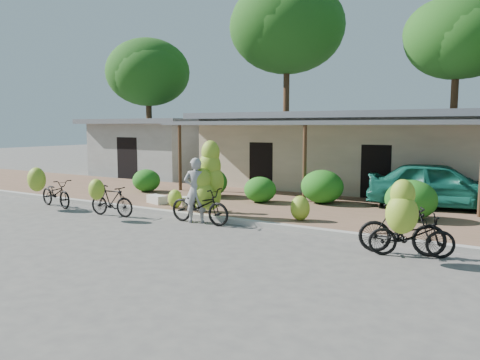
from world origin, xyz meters
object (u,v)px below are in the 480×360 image
object	(u,v)px
bike_right	(402,224)
vendor	(196,190)
bike_far_right	(411,235)
bike_left	(109,199)
tree_back_left	(147,71)
sack_far	(157,199)
bystander	(200,187)
bike_center	(205,191)
sack_near	(195,201)
tree_center_right	(454,36)
teal_van	(439,185)
bike_far_left	(52,190)
tree_far_center	(285,26)

from	to	relation	value
bike_right	vendor	bearing A→B (deg)	73.21
bike_far_right	bike_left	bearing A→B (deg)	72.39
tree_back_left	bike_far_right	size ratio (longest dim) A/B	4.33
sack_far	bystander	xyz separation A→B (m)	(2.14, -0.40, 0.62)
bike_center	sack_near	size ratio (longest dim) A/B	2.79
vendor	bike_right	bearing A→B (deg)	145.39
bystander	tree_center_right	bearing A→B (deg)	-77.51
teal_van	bike_far_left	bearing A→B (deg)	105.59
bike_center	bike_far_right	distance (m)	5.95
bike_left	vendor	bearing A→B (deg)	-82.69
bike_far_left	teal_van	distance (m)	12.92
bike_far_right	bystander	size ratio (longest dim) A/B	1.24
vendor	bystander	bearing A→B (deg)	-88.03
tree_center_right	teal_van	size ratio (longest dim) A/B	2.04
bike_left	teal_van	xyz separation A→B (m)	(8.52, 6.13, 0.33)
tree_far_center	teal_van	bearing A→B (deg)	-42.34
tree_back_left	bike_far_left	size ratio (longest dim) A/B	4.26
bike_left	bystander	world-z (taller)	bystander
tree_center_right	bike_left	distance (m)	18.66
tree_back_left	vendor	distance (m)	17.67
bike_far_left	bystander	world-z (taller)	bystander
tree_back_left	sack_far	bearing A→B (deg)	-46.72
bike_center	bike_far_left	bearing A→B (deg)	97.57
tree_back_left	teal_van	bearing A→B (deg)	-18.76
bike_center	tree_back_left	bearing A→B (deg)	48.26
sack_near	bystander	bearing A→B (deg)	-44.39
bike_center	bystander	distance (m)	1.16
bike_far_left	tree_center_right	bearing A→B (deg)	-23.94
bike_right	bystander	distance (m)	6.71
bike_right	bystander	world-z (taller)	bike_right
bystander	teal_van	size ratio (longest dim) A/B	0.34
tree_back_left	bike_far_left	world-z (taller)	tree_back_left
tree_center_right	bike_right	size ratio (longest dim) A/B	4.82
tree_far_center	bike_far_right	size ratio (longest dim) A/B	5.93
tree_center_right	bike_center	size ratio (longest dim) A/B	3.85
bike_far_left	sack_far	bearing A→B (deg)	-46.63
tree_center_right	sack_near	distance (m)	16.17
vendor	sack_near	bearing A→B (deg)	-81.30
vendor	tree_far_center	bearing A→B (deg)	-102.49
vendor	sack_far	bearing A→B (deg)	-56.67
tree_center_right	bike_far_right	xyz separation A→B (m)	(1.34, -15.54, -6.72)
sack_far	teal_van	xyz separation A→B (m)	(8.48, 4.00, 0.62)
tree_center_right	sack_far	xyz separation A→B (m)	(-7.48, -13.61, -6.93)
tree_far_center	sack_far	xyz separation A→B (m)	(1.52, -13.11, -8.30)
tree_center_right	teal_van	world-z (taller)	tree_center_right
tree_center_right	bike_far_right	world-z (taller)	tree_center_right
tree_far_center	bike_center	world-z (taller)	tree_far_center
bike_center	teal_van	world-z (taller)	bike_center
teal_van	sack_near	bearing A→B (deg)	105.55
sack_near	teal_van	xyz separation A→B (m)	(7.08, 3.68, 0.61)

